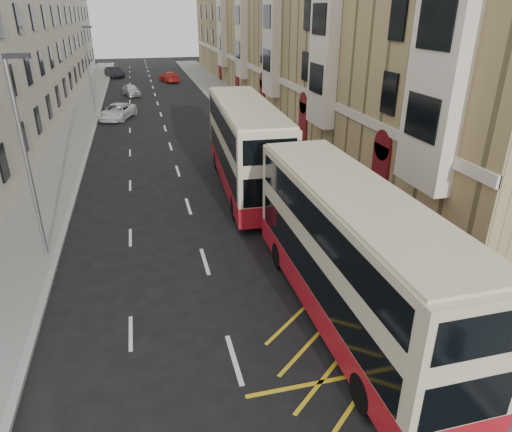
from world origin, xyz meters
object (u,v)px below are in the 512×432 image
object	(u,v)px
white_van	(117,112)
car_dark	(114,72)
street_lamp_far	(88,65)
car_red	(169,77)
street_lamp_near	(26,151)
car_silver	(131,90)
double_decker_rear	(246,147)
pedestrian_far	(447,273)
double_decker_front	(350,256)

from	to	relation	value
white_van	car_dark	bearing A→B (deg)	111.98
street_lamp_far	car_red	distance (m)	22.61
street_lamp_far	white_van	world-z (taller)	street_lamp_far
street_lamp_near	car_silver	xyz separation A→B (m)	(3.59, 39.77, -3.96)
white_van	car_red	distance (m)	24.47
double_decker_rear	car_red	bearing A→B (deg)	94.64
pedestrian_far	car_dark	bearing A→B (deg)	-40.75
white_van	double_decker_front	bearing A→B (deg)	-56.54
pedestrian_far	white_van	bearing A→B (deg)	-32.63
pedestrian_far	white_van	world-z (taller)	pedestrian_far
double_decker_rear	pedestrian_far	distance (m)	13.38
car_dark	car_red	size ratio (longest dim) A/B	0.96
pedestrian_far	car_red	size ratio (longest dim) A/B	0.36
pedestrian_far	car_dark	distance (m)	65.32
double_decker_front	car_dark	size ratio (longest dim) A/B	2.48
car_dark	double_decker_rear	bearing A→B (deg)	-101.54
car_red	car_silver	bearing A→B (deg)	50.95
street_lamp_far	white_van	distance (m)	5.52
street_lamp_near	double_decker_rear	xyz separation A→B (m)	(9.95, 5.85, -2.13)
double_decker_front	car_silver	size ratio (longest dim) A/B	2.96
pedestrian_far	double_decker_rear	bearing A→B (deg)	-33.23
car_silver	car_red	size ratio (longest dim) A/B	0.80
double_decker_front	car_red	distance (m)	57.33
street_lamp_far	double_decker_rear	bearing A→B (deg)	-67.61
street_lamp_near	pedestrian_far	xyz separation A→B (m)	(14.31, -6.72, -3.60)
double_decker_rear	car_red	xyz separation A→B (m)	(-1.04, 44.57, -1.80)
double_decker_front	double_decker_rear	world-z (taller)	double_decker_rear
double_decker_front	car_silver	bearing A→B (deg)	98.10
street_lamp_far	pedestrian_far	size ratio (longest dim) A/B	4.53
street_lamp_near	car_silver	distance (m)	40.13
car_dark	street_lamp_near	bearing A→B (deg)	-112.40
double_decker_rear	car_silver	size ratio (longest dim) A/B	3.17
white_van	car_silver	distance (m)	12.98
car_red	car_dark	bearing A→B (deg)	-53.94
double_decker_front	car_red	bearing A→B (deg)	91.29
double_decker_rear	street_lamp_far	bearing A→B (deg)	115.68
street_lamp_far	white_van	bearing A→B (deg)	-54.24
double_decker_front	pedestrian_far	xyz separation A→B (m)	(3.90, 0.16, -1.33)
double_decker_rear	street_lamp_near	bearing A→B (deg)	-146.26
double_decker_front	pedestrian_far	size ratio (longest dim) A/B	6.60
street_lamp_far	white_van	xyz separation A→B (m)	(2.26, -3.14, -3.93)
street_lamp_far	double_decker_rear	size ratio (longest dim) A/B	0.64
street_lamp_near	street_lamp_far	xyz separation A→B (m)	(0.00, 30.00, 0.00)
street_lamp_near	street_lamp_far	size ratio (longest dim) A/B	1.00
double_decker_front	white_van	distance (m)	34.75
car_dark	car_red	bearing A→B (deg)	-62.69
double_decker_rear	car_dark	xyz separation A→B (m)	(-8.80, 51.41, -1.73)
car_silver	street_lamp_near	bearing A→B (deg)	-109.29
street_lamp_near	pedestrian_far	bearing A→B (deg)	-25.16
street_lamp_near	double_decker_rear	world-z (taller)	street_lamp_near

